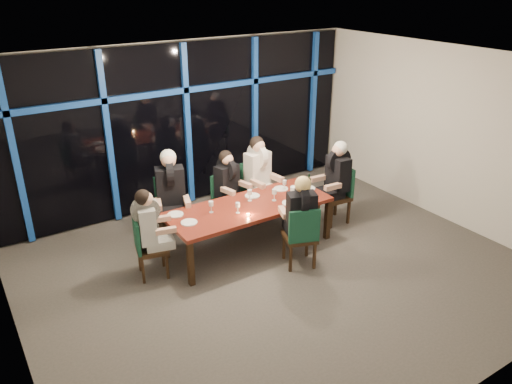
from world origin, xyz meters
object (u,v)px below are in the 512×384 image
diner_end_right (336,171)px  diner_far_left (170,184)px  diner_end_left (149,221)px  chair_near_mid (301,234)px  diner_far_mid (228,178)px  wine_bottle (309,185)px  chair_end_right (339,191)px  chair_end_left (146,245)px  diner_near_mid (301,208)px  dining_table (249,209)px  water_pitcher (294,193)px  chair_far_right (256,187)px  chair_far_mid (226,197)px  diner_far_right (259,167)px  chair_far_left (172,206)px

diner_end_right → diner_far_left: bearing=-104.0°
diner_end_left → diner_end_right: (3.33, -0.13, 0.08)m
chair_near_mid → diner_far_mid: 1.76m
diner_end_right → wine_bottle: 0.65m
chair_end_right → wine_bottle: bearing=-81.6°
chair_end_left → diner_far_left: size_ratio=0.89×
chair_end_left → chair_end_right: bearing=-79.6°
diner_near_mid → chair_end_right: bearing=-131.3°
chair_near_mid → chair_end_left: bearing=-6.1°
dining_table → water_pitcher: 0.76m
chair_end_right → diner_far_left: size_ratio=0.97×
dining_table → diner_near_mid: size_ratio=2.70×
chair_end_right → diner_end_left: bearing=-87.9°
chair_far_right → diner_far_mid: diner_far_mid is taller
chair_end_left → diner_end_left: diner_end_left is taller
chair_far_mid → diner_far_right: diner_far_right is taller
chair_far_right → diner_end_left: bearing=-168.3°
chair_near_mid → diner_far_left: diner_far_left is taller
diner_far_right → diner_far_left: bearing=170.8°
chair_end_right → diner_far_mid: size_ratio=1.10×
chair_far_left → chair_end_left: (-0.77, -0.82, -0.08)m
dining_table → chair_near_mid: bearing=-69.1°
diner_far_mid → chair_far_right: bearing=-5.6°
chair_far_mid → water_pitcher: 1.30m
diner_end_left → water_pitcher: 2.32m
dining_table → water_pitcher: (0.71, -0.20, 0.18)m
chair_far_left → chair_end_left: size_ratio=1.15×
chair_far_mid → water_pitcher: (0.63, -1.09, 0.33)m
chair_far_mid → chair_end_right: size_ratio=0.93×
wine_bottle → water_pitcher: 0.40m
chair_far_right → diner_far_right: diner_far_right is taller
water_pitcher → dining_table: bearing=171.1°
chair_far_right → chair_end_right: (1.12, -0.93, -0.01)m
chair_far_mid → chair_far_right: bearing=-13.0°
dining_table → chair_near_mid: 0.97m
wine_bottle → diner_far_right: bearing=113.8°
diner_far_right → water_pitcher: 1.01m
diner_far_left → chair_far_right: bearing=19.4°
diner_far_right → chair_far_mid: bearing=164.7°
wine_bottle → dining_table: bearing=175.3°
dining_table → chair_end_left: (-1.67, 0.11, -0.16)m
chair_near_mid → diner_end_left: (-1.93, 0.99, 0.34)m
diner_far_mid → chair_far_mid: bearing=90.0°
chair_far_right → chair_end_right: 1.46m
diner_near_mid → water_pitcher: (0.34, 0.62, -0.08)m
chair_end_right → diner_far_right: (-1.11, 0.84, 0.42)m
chair_end_right → water_pitcher: bearing=-77.3°
diner_far_right → diner_end_right: diner_far_right is taller
chair_far_left → diner_far_right: 1.65m
diner_far_right → water_pitcher: (0.01, -1.00, -0.12)m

